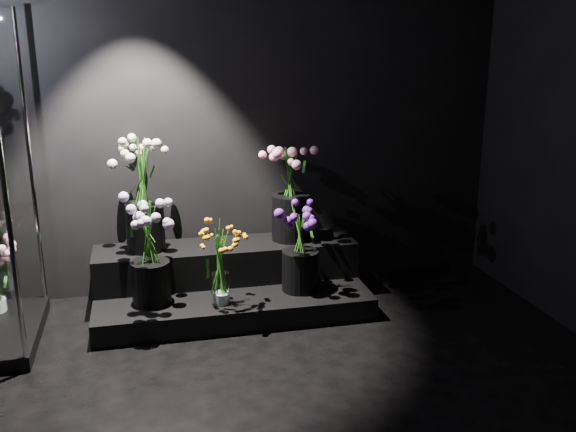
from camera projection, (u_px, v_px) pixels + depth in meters
name	position (u px, v px, depth m)	size (l,w,h in m)	color
floor	(305.00, 431.00, 3.19)	(4.00, 4.00, 0.00)	black
wall_back	(238.00, 105.00, 4.68)	(4.00, 4.00, 0.00)	black
display_riser	(229.00, 282.00, 4.63)	(1.89, 0.84, 0.42)	black
bouquet_orange_bells	(220.00, 262.00, 4.22)	(0.34, 0.34, 0.57)	white
bouquet_lilac	(149.00, 246.00, 4.20)	(0.49, 0.49, 0.71)	black
bouquet_purple	(300.00, 243.00, 4.43)	(0.36, 0.36, 0.62)	black
bouquet_cream_roses	(143.00, 187.00, 4.43)	(0.51, 0.51, 0.79)	black
bouquet_pink_roses	(291.00, 186.00, 4.67)	(0.41, 0.41, 0.72)	black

